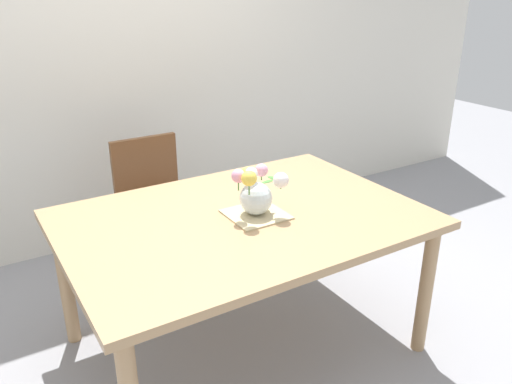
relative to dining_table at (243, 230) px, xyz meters
The scene contains 6 objects.
ground_plane 0.68m from the dining_table, ahead, with size 12.00×12.00×0.00m, color #939399.
back_wall 1.76m from the dining_table, 90.00° to the left, with size 7.00×0.10×2.80m, color silver.
dining_table is the anchor object (origin of this frame).
chair_far 0.95m from the dining_table, 96.46° to the left, with size 0.42×0.42×0.90m.
placemat 0.10m from the dining_table, 28.31° to the right, with size 0.27×0.27×0.01m, color #CCB789.
flower_vase 0.21m from the dining_table, 29.67° to the right, with size 0.25×0.21×0.25m.
Camera 1 is at (-1.11, -1.93, 1.80)m, focal length 36.03 mm.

